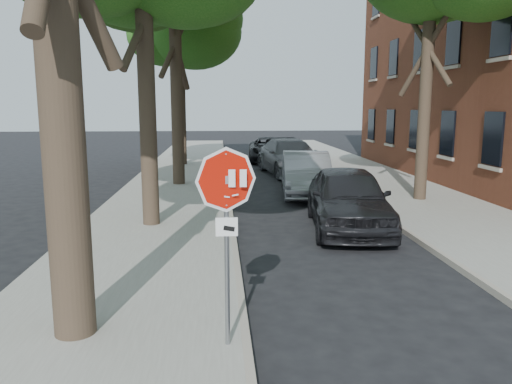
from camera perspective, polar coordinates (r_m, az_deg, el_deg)
ground at (r=7.00m, az=2.80°, el=-17.62°), size 120.00×120.00×0.00m
sidewalk_left at (r=18.51m, az=-9.55°, el=-0.17°), size 4.00×55.00×0.12m
sidewalk_right at (r=19.65m, az=15.96°, el=0.16°), size 4.00×55.00×0.12m
curb_left at (r=18.44m, az=-3.20°, el=-0.07°), size 0.12×55.00×0.13m
curb_right at (r=19.03m, az=10.16°, el=0.10°), size 0.12×55.00×0.13m
stop_sign at (r=6.27m, az=-3.39°, el=-1.94°), size 0.76×0.34×2.61m
tree_far at (r=27.63m, az=-8.71°, el=18.00°), size 5.29×4.91×9.33m
car_a at (r=13.33m, az=10.49°, el=-0.71°), size 2.50×5.05×1.66m
car_b at (r=18.25m, az=5.75°, el=2.08°), size 2.12×4.90×1.57m
car_c at (r=23.71m, az=3.93°, el=3.99°), size 3.05×5.97×1.66m
car_d at (r=29.30m, az=1.53°, el=4.87°), size 2.60×5.18×1.41m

